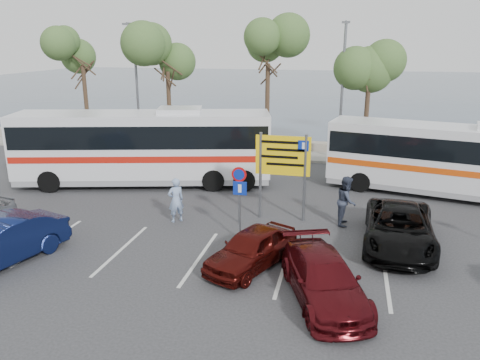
% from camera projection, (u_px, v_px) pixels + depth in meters
% --- Properties ---
extents(ground, '(120.00, 120.00, 0.00)m').
position_uv_depth(ground, '(240.00, 249.00, 16.59)').
color(ground, '#2E2E31').
rests_on(ground, ground).
extents(kerb_strip, '(44.00, 2.40, 0.15)m').
position_uv_depth(kerb_strip, '(290.00, 156.00, 29.64)').
color(kerb_strip, gray).
rests_on(kerb_strip, ground).
extents(seawall, '(48.00, 0.80, 0.60)m').
position_uv_depth(seawall, '(294.00, 146.00, 31.44)').
color(seawall, gray).
rests_on(seawall, ground).
extents(sea, '(140.00, 140.00, 0.00)m').
position_uv_depth(sea, '(327.00, 88.00, 72.60)').
color(sea, '#38475A').
rests_on(sea, ground).
extents(tree_far_left, '(3.20, 3.20, 7.60)m').
position_uv_depth(tree_far_left, '(81.00, 53.00, 30.86)').
color(tree_far_left, '#382619').
rests_on(tree_far_left, kerb_strip).
extents(tree_left, '(3.20, 3.20, 7.20)m').
position_uv_depth(tree_left, '(167.00, 58.00, 29.66)').
color(tree_left, '#382619').
rests_on(tree_left, kerb_strip).
extents(tree_mid, '(3.20, 3.20, 8.00)m').
position_uv_depth(tree_mid, '(268.00, 48.00, 28.08)').
color(tree_mid, '#382619').
rests_on(tree_mid, kerb_strip).
extents(tree_right, '(3.20, 3.20, 7.40)m').
position_uv_depth(tree_right, '(371.00, 57.00, 26.93)').
color(tree_right, '#382619').
rests_on(tree_right, kerb_strip).
extents(street_lamp_left, '(0.45, 1.15, 8.01)m').
position_uv_depth(street_lamp_left, '(136.00, 81.00, 30.05)').
color(street_lamp_left, slate).
rests_on(street_lamp_left, kerb_strip).
extents(street_lamp_right, '(0.45, 1.15, 8.01)m').
position_uv_depth(street_lamp_right, '(342.00, 85.00, 27.25)').
color(street_lamp_right, slate).
rests_on(street_lamp_right, kerb_strip).
extents(direction_sign, '(2.20, 0.12, 3.60)m').
position_uv_depth(direction_sign, '(283.00, 162.00, 18.66)').
color(direction_sign, slate).
rests_on(direction_sign, ground).
extents(sign_no_stop, '(0.60, 0.08, 2.35)m').
position_uv_depth(sign_no_stop, '(239.00, 186.00, 18.50)').
color(sign_no_stop, slate).
rests_on(sign_no_stop, ground).
extents(sign_parking, '(0.50, 0.07, 2.25)m').
position_uv_depth(sign_parking, '(240.00, 202.00, 16.95)').
color(sign_parking, slate).
rests_on(sign_parking, ground).
extents(lane_markings, '(12.02, 4.20, 0.01)m').
position_uv_depth(lane_markings, '(201.00, 258.00, 15.90)').
color(lane_markings, silver).
rests_on(lane_markings, ground).
extents(coach_bus_left, '(12.86, 5.69, 3.92)m').
position_uv_depth(coach_bus_left, '(144.00, 150.00, 23.54)').
color(coach_bus_left, silver).
rests_on(coach_bus_left, ground).
extents(coach_bus_right, '(11.64, 4.80, 3.55)m').
position_uv_depth(coach_bus_right, '(453.00, 163.00, 21.72)').
color(coach_bus_right, silver).
rests_on(coach_bus_right, ground).
extents(car_maroon, '(3.20, 4.75, 1.28)m').
position_uv_depth(car_maroon, '(324.00, 279.00, 13.19)').
color(car_maroon, '#4D0C11').
rests_on(car_maroon, ground).
extents(car_red, '(2.95, 4.04, 1.28)m').
position_uv_depth(car_red, '(252.00, 248.00, 15.12)').
color(car_red, '#460D0A').
rests_on(car_red, ground).
extents(suv_black, '(2.68, 5.28, 1.43)m').
position_uv_depth(suv_black, '(399.00, 228.00, 16.61)').
color(suv_black, black).
rests_on(suv_black, ground).
extents(pedestrian_near, '(0.79, 0.78, 1.84)m').
position_uv_depth(pedestrian_near, '(176.00, 200.00, 18.85)').
color(pedestrian_near, '#8CA5CC').
rests_on(pedestrian_near, ground).
extents(pedestrian_far, '(0.82, 1.02, 1.99)m').
position_uv_depth(pedestrian_far, '(346.00, 201.00, 18.54)').
color(pedestrian_far, '#31384A').
rests_on(pedestrian_far, ground).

